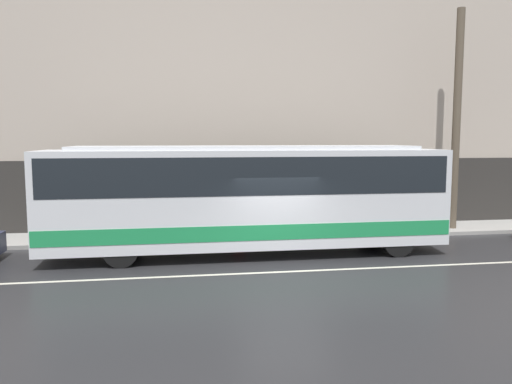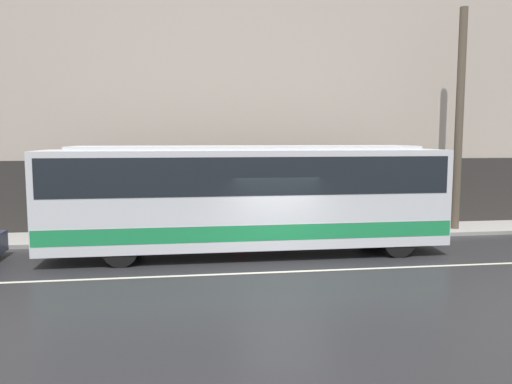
# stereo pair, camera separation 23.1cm
# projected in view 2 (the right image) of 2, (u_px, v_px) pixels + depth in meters

# --- Properties ---
(ground_plane) EXTENTS (60.00, 60.00, 0.00)m
(ground_plane) POSITION_uv_depth(u_px,v_px,m) (284.00, 272.00, 13.58)
(ground_plane) COLOR #262628
(sidewalk) EXTENTS (60.00, 2.34, 0.14)m
(sidewalk) POSITION_uv_depth(u_px,v_px,m) (257.00, 234.00, 18.66)
(sidewalk) COLOR #A09E99
(sidewalk) RESTS_ON ground_plane
(building_facade) EXTENTS (60.00, 0.35, 13.61)m
(building_facade) POSITION_uv_depth(u_px,v_px,m) (252.00, 61.00, 19.25)
(building_facade) COLOR #B7A899
(building_facade) RESTS_ON ground_plane
(lane_stripe) EXTENTS (54.00, 0.14, 0.01)m
(lane_stripe) POSITION_uv_depth(u_px,v_px,m) (284.00, 272.00, 13.58)
(lane_stripe) COLOR beige
(lane_stripe) RESTS_ON ground_plane
(transit_bus) EXTENTS (12.29, 2.48, 3.39)m
(transit_bus) POSITION_uv_depth(u_px,v_px,m) (247.00, 194.00, 15.51)
(transit_bus) COLOR silver
(transit_bus) RESTS_ON ground_plane
(utility_pole_near) EXTENTS (0.30, 0.30, 8.34)m
(utility_pole_near) POSITION_uv_depth(u_px,v_px,m) (459.00, 120.00, 18.93)
(utility_pole_near) COLOR brown
(utility_pole_near) RESTS_ON sidewalk
(pedestrian_waiting) EXTENTS (0.36, 0.36, 1.63)m
(pedestrian_waiting) POSITION_uv_depth(u_px,v_px,m) (240.00, 211.00, 18.86)
(pedestrian_waiting) COLOR maroon
(pedestrian_waiting) RESTS_ON sidewalk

